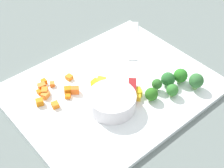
{
  "coord_description": "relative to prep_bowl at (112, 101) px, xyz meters",
  "views": [
    {
      "loc": [
        0.38,
        0.44,
        0.57
      ],
      "look_at": [
        0.0,
        0.0,
        0.02
      ],
      "focal_mm": 52.54,
      "sensor_mm": 36.0,
      "label": 1
    }
  ],
  "objects": [
    {
      "name": "carrot_dice_8",
      "position": [
        0.06,
        -0.09,
        -0.01
      ],
      "size": [
        0.02,
        0.02,
        0.01
      ],
      "primitive_type": "cube",
      "rotation": [
        0.0,
        0.0,
        0.76
      ],
      "color": "orange",
      "rests_on": "cutting_board"
    },
    {
      "name": "pepper_dice_0",
      "position": [
        -0.07,
        0.01,
        -0.01
      ],
      "size": [
        0.03,
        0.03,
        0.02
      ],
      "primitive_type": "cube",
      "rotation": [
        0.0,
        0.0,
        1.04
      ],
      "color": "yellow",
      "rests_on": "cutting_board"
    },
    {
      "name": "carrot_dice_10",
      "position": [
        0.02,
        -0.14,
        -0.01
      ],
      "size": [
        0.02,
        0.02,
        0.01
      ],
      "primitive_type": "cube",
      "rotation": [
        0.0,
        0.0,
        1.69
      ],
      "color": "orange",
      "rests_on": "cutting_board"
    },
    {
      "name": "carrot_dice_2",
      "position": [
        0.06,
        -0.15,
        -0.01
      ],
      "size": [
        0.02,
        0.02,
        0.01
      ],
      "primitive_type": "cube",
      "rotation": [
        0.0,
        0.0,
        1.03
      ],
      "color": "orange",
      "rests_on": "cutting_board"
    },
    {
      "name": "broccoli_floret_4",
      "position": [
        -0.15,
        0.03,
        -0.0
      ],
      "size": [
        0.03,
        0.03,
        0.04
      ],
      "color": "#97B569",
      "rests_on": "cutting_board"
    },
    {
      "name": "pepper_dice_2",
      "position": [
        -0.06,
        0.02,
        -0.01
      ],
      "size": [
        0.02,
        0.02,
        0.01
      ],
      "primitive_type": "cube",
      "rotation": [
        0.0,
        0.0,
        0.78
      ],
      "color": "yellow",
      "rests_on": "cutting_board"
    },
    {
      "name": "pepper_dice_1",
      "position": [
        -0.03,
        -0.08,
        -0.01
      ],
      "size": [
        0.03,
        0.03,
        0.02
      ],
      "primitive_type": "cube",
      "rotation": [
        0.0,
        0.0,
        2.13
      ],
      "color": "yellow",
      "rests_on": "cutting_board"
    },
    {
      "name": "carrot_dice_5",
      "position": [
        0.1,
        -0.09,
        -0.01
      ],
      "size": [
        0.02,
        0.02,
        0.01
      ],
      "primitive_type": "cube",
      "rotation": [
        0.0,
        0.0,
        2.93
      ],
      "color": "orange",
      "rests_on": "cutting_board"
    },
    {
      "name": "pepper_dice_3",
      "position": [
        -0.02,
        -0.08,
        -0.01
      ],
      "size": [
        0.02,
        0.02,
        0.02
      ],
      "primitive_type": "cube",
      "rotation": [
        0.0,
        0.0,
        1.79
      ],
      "color": "yellow",
      "rests_on": "cutting_board"
    },
    {
      "name": "prep_bowl",
      "position": [
        0.0,
        0.0,
        0.0
      ],
      "size": [
        0.11,
        0.11,
        0.04
      ],
      "primitive_type": "cylinder",
      "color": "white",
      "rests_on": "cutting_board"
    },
    {
      "name": "broccoli_floret_0",
      "position": [
        -0.13,
        0.06,
        -0.0
      ],
      "size": [
        0.03,
        0.03,
        0.03
      ],
      "color": "#86B056",
      "rests_on": "cutting_board"
    },
    {
      "name": "carrot_dice_11",
      "position": [
        0.1,
        -0.13,
        -0.01
      ],
      "size": [
        0.02,
        0.02,
        0.01
      ],
      "primitive_type": "cube",
      "rotation": [
        0.0,
        0.0,
        0.42
      ],
      "color": "orange",
      "rests_on": "cutting_board"
    },
    {
      "name": "carrot_dice_6",
      "position": [
        0.12,
        -0.12,
        -0.01
      ],
      "size": [
        0.02,
        0.02,
        0.02
      ],
      "primitive_type": "cube",
      "rotation": [
        0.0,
        0.0,
        2.77
      ],
      "color": "orange",
      "rests_on": "cutting_board"
    },
    {
      "name": "broccoli_floret_3",
      "position": [
        -0.19,
        0.08,
        0.0
      ],
      "size": [
        0.04,
        0.04,
        0.04
      ],
      "color": "#81C464",
      "rests_on": "cutting_board"
    },
    {
      "name": "cutting_board",
      "position": [
        -0.04,
        -0.05,
        -0.03
      ],
      "size": [
        0.48,
        0.39,
        0.01
      ],
      "primitive_type": "cube",
      "color": "white",
      "rests_on": "ground_plane"
    },
    {
      "name": "carrot_dice_9",
      "position": [
        0.09,
        -0.14,
        -0.01
      ],
      "size": [
        0.02,
        0.02,
        0.02
      ],
      "primitive_type": "cube",
      "rotation": [
        0.0,
        0.0,
        2.47
      ],
      "color": "orange",
      "rests_on": "cutting_board"
    },
    {
      "name": "carrot_dice_4",
      "position": [
        0.09,
        -0.16,
        -0.01
      ],
      "size": [
        0.02,
        0.02,
        0.02
      ],
      "primitive_type": "cube",
      "rotation": [
        0.0,
        0.0,
        1.38
      ],
      "color": "orange",
      "rests_on": "cutting_board"
    },
    {
      "name": "broccoli_floret_1",
      "position": [
        -0.18,
        0.04,
        0.0
      ],
      "size": [
        0.03,
        0.03,
        0.04
      ],
      "color": "#82C168",
      "rests_on": "cutting_board"
    },
    {
      "name": "carrot_dice_1",
      "position": [
        0.05,
        -0.11,
        -0.01
      ],
      "size": [
        0.02,
        0.02,
        0.02
      ],
      "primitive_type": "cube",
      "rotation": [
        0.0,
        0.0,
        1.03
      ],
      "color": "orange",
      "rests_on": "cutting_board"
    },
    {
      "name": "broccoli_floret_2",
      "position": [
        -0.09,
        0.04,
        -0.0
      ],
      "size": [
        0.03,
        0.03,
        0.03
      ],
      "color": "#94C263",
      "rests_on": "cutting_board"
    },
    {
      "name": "carrot_dice_7",
      "position": [
        0.1,
        -0.15,
        -0.01
      ],
      "size": [
        0.01,
        0.01,
        0.01
      ],
      "primitive_type": "cube",
      "rotation": [
        0.0,
        0.0,
        3.13
      ],
      "color": "orange",
      "rests_on": "cutting_board"
    },
    {
      "name": "chef_knife",
      "position": [
        -0.11,
        -0.04,
        -0.01
      ],
      "size": [
        0.27,
        0.27,
        0.02
      ],
      "rotation": [
        0.0,
        0.0,
        3.94
      ],
      "color": "silver",
      "rests_on": "cutting_board"
    },
    {
      "name": "ground_plane",
      "position": [
        -0.04,
        -0.05,
        -0.03
      ],
      "size": [
        4.0,
        4.0,
        0.0
      ],
      "primitive_type": "plane",
      "color": "slate"
    },
    {
      "name": "carrot_dice_0",
      "position": [
        0.04,
        -0.09,
        -0.01
      ],
      "size": [
        0.02,
        0.02,
        0.02
      ],
      "primitive_type": "cube",
      "rotation": [
        0.0,
        0.0,
        2.48
      ],
      "color": "orange",
      "rests_on": "cutting_board"
    },
    {
      "name": "broccoli_floret_5",
      "position": [
        -0.12,
        0.03,
        0.0
      ],
      "size": [
        0.03,
        0.03,
        0.03
      ],
      "color": "#8BBD68",
      "rests_on": "cutting_board"
    },
    {
      "name": "carrot_dice_3",
      "position": [
        0.08,
        -0.17,
        -0.01
      ],
      "size": [
        0.01,
        0.01,
        0.01
      ],
      "primitive_type": "cube",
      "rotation": [
        0.0,
        0.0,
        1.51
      ],
      "color": "orange",
      "rests_on": "cutting_board"
    }
  ]
}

